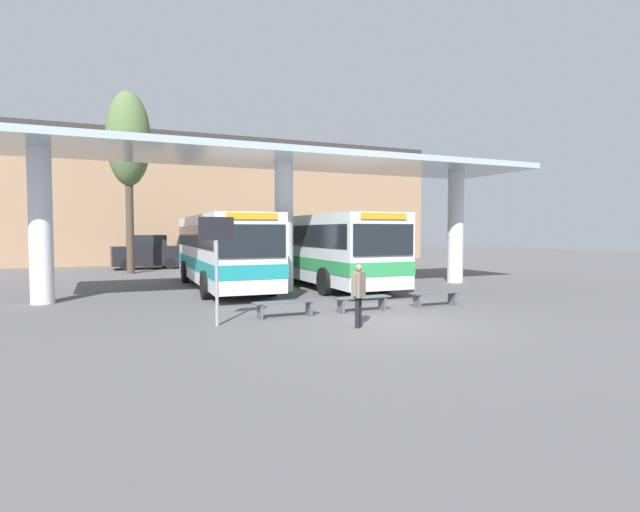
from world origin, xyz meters
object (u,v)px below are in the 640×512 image
at_px(transit_bus_left_bay, 222,248).
at_px(waiting_bench_far_platform, 362,300).
at_px(transit_bus_center_bay, 321,246).
at_px(waiting_bench_mid_platform, 285,305).
at_px(pedestrian_waiting, 358,289).
at_px(poplar_tree_behind_left, 128,141).
at_px(info_sign_platform, 216,248).
at_px(waiting_bench_near_pillar, 435,296).
at_px(parked_car_street, 146,253).

bearing_deg(transit_bus_left_bay, waiting_bench_far_platform, 109.51).
height_order(transit_bus_center_bay, waiting_bench_mid_platform, transit_bus_center_bay).
distance_m(waiting_bench_far_platform, pedestrian_waiting, 2.62).
bearing_deg(poplar_tree_behind_left, info_sign_platform, -86.33).
bearing_deg(info_sign_platform, waiting_bench_mid_platform, 13.01).
distance_m(transit_bus_center_bay, waiting_bench_near_pillar, 7.59).
relative_size(info_sign_platform, poplar_tree_behind_left, 0.27).
bearing_deg(transit_bus_center_bay, parked_car_street, -63.32).
relative_size(info_sign_platform, pedestrian_waiting, 1.75).
xyz_separation_m(waiting_bench_mid_platform, info_sign_platform, (-2.03, -0.47, 1.66)).
distance_m(transit_bus_left_bay, waiting_bench_far_platform, 8.41).
height_order(waiting_bench_far_platform, poplar_tree_behind_left, poplar_tree_behind_left).
distance_m(info_sign_platform, parked_car_street, 21.30).
relative_size(transit_bus_left_bay, info_sign_platform, 3.85).
bearing_deg(parked_car_street, waiting_bench_far_platform, -79.84).
bearing_deg(waiting_bench_near_pillar, transit_bus_center_bay, 96.06).
relative_size(waiting_bench_mid_platform, parked_car_street, 0.43).
height_order(waiting_bench_near_pillar, waiting_bench_far_platform, same).
xyz_separation_m(waiting_bench_mid_platform, pedestrian_waiting, (1.18, -2.18, 0.63)).
bearing_deg(poplar_tree_behind_left, transit_bus_center_bay, -52.69).
bearing_deg(transit_bus_left_bay, pedestrian_waiting, 98.80).
distance_m(transit_bus_center_bay, info_sign_platform, 10.17).
relative_size(transit_bus_left_bay, parked_car_street, 2.52).
bearing_deg(transit_bus_center_bay, waiting_bench_mid_platform, 60.45).
bearing_deg(transit_bus_left_bay, poplar_tree_behind_left, -69.12).
bearing_deg(waiting_bench_near_pillar, transit_bus_left_bay, 123.11).
relative_size(waiting_bench_near_pillar, waiting_bench_mid_platform, 0.94).
distance_m(transit_bus_center_bay, poplar_tree_behind_left, 13.76).
xyz_separation_m(waiting_bench_near_pillar, pedestrian_waiting, (-4.00, -2.18, 0.64)).
xyz_separation_m(waiting_bench_far_platform, parked_car_street, (-4.51, 20.81, 0.71)).
bearing_deg(transit_bus_center_bay, waiting_bench_near_pillar, 97.14).
relative_size(transit_bus_center_bay, poplar_tree_behind_left, 1.10).
distance_m(transit_bus_center_bay, waiting_bench_far_platform, 7.79).
xyz_separation_m(waiting_bench_mid_platform, poplar_tree_behind_left, (-3.17, 17.34, 7.20)).
relative_size(transit_bus_left_bay, pedestrian_waiting, 6.74).
xyz_separation_m(transit_bus_left_bay, info_sign_platform, (-2.04, -8.39, 0.28)).
distance_m(transit_bus_left_bay, parked_car_street, 13.06).
bearing_deg(transit_bus_left_bay, transit_bus_center_bay, 175.61).
xyz_separation_m(pedestrian_waiting, poplar_tree_behind_left, (-4.36, 19.52, 6.57)).
bearing_deg(waiting_bench_mid_platform, transit_bus_left_bay, 89.91).
height_order(transit_bus_left_bay, waiting_bench_mid_platform, transit_bus_left_bay).
bearing_deg(waiting_bench_far_platform, transit_bus_left_bay, 107.32).
bearing_deg(pedestrian_waiting, info_sign_platform, 112.87).
relative_size(waiting_bench_near_pillar, waiting_bench_far_platform, 0.98).
distance_m(waiting_bench_far_platform, info_sign_platform, 4.83).
bearing_deg(waiting_bench_near_pillar, info_sign_platform, -176.27).
height_order(waiting_bench_far_platform, parked_car_street, parked_car_street).
bearing_deg(waiting_bench_mid_platform, pedestrian_waiting, -61.50).
bearing_deg(transit_bus_center_bay, transit_bus_left_bay, -5.50).
xyz_separation_m(transit_bus_left_bay, poplar_tree_behind_left, (-3.19, 9.42, 5.82)).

